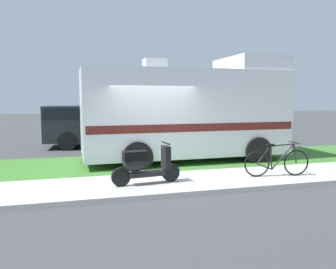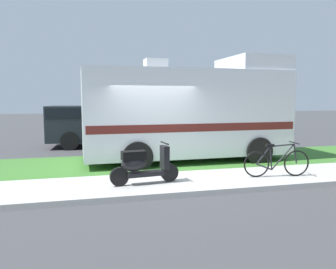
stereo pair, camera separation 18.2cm
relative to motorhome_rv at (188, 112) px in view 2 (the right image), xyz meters
name	(u,v)px [view 2 (the right image)]	position (x,y,z in m)	size (l,w,h in m)	color
ground_plane	(158,175)	(-1.44, -1.79, -1.69)	(80.00, 80.00, 0.00)	#424244
sidewalk	(168,184)	(-1.44, -2.99, -1.63)	(24.00, 2.00, 0.12)	beige
grass_strip	(148,163)	(-1.44, -0.29, -1.65)	(24.00, 3.40, 0.08)	#3D752D
motorhome_rv	(188,112)	(0.00, 0.00, 0.00)	(6.77, 2.82, 3.54)	silver
scooter	(142,165)	(-2.09, -3.10, -1.11)	(1.68, 0.52, 0.97)	black
bicycle	(277,162)	(1.39, -3.21, -1.19)	(1.74, 0.52, 0.89)	black
pickup_truck_near	(96,125)	(-2.89, 4.33, -0.72)	(5.36, 2.37, 1.81)	#1E2328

